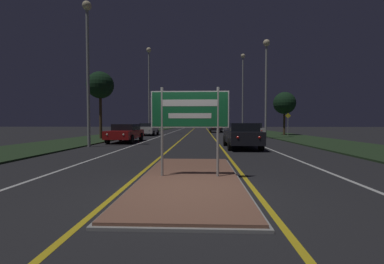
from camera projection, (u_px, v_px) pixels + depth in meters
name	position (u px, v px, depth m)	size (l,w,h in m)	color
ground_plane	(187.00, 191.00, 5.70)	(160.00, 160.00, 0.00)	#232326
median_island	(190.00, 178.00, 6.84)	(2.63, 6.57, 0.10)	#999993
verge_left	(105.00, 137.00, 26.03)	(5.00, 100.00, 0.08)	#23381E
verge_right	(295.00, 137.00, 25.31)	(5.00, 100.00, 0.08)	#23381E
centre_line_yellow_left	(187.00, 135.00, 30.72)	(0.12, 70.00, 0.01)	gold
centre_line_yellow_right	(212.00, 135.00, 30.60)	(0.12, 70.00, 0.01)	gold
lane_line_white_left	(164.00, 135.00, 30.82)	(0.12, 70.00, 0.01)	silver
lane_line_white_right	(234.00, 135.00, 30.50)	(0.12, 70.00, 0.01)	silver
edge_line_white_left	(139.00, 135.00, 30.93)	(0.10, 70.00, 0.01)	silver
edge_line_white_right	(260.00, 135.00, 30.39)	(0.10, 70.00, 0.01)	silver
highway_sign	(190.00, 113.00, 6.77)	(2.06, 0.07, 2.36)	#9E9E99
streetlight_left_near	(88.00, 50.00, 15.73)	(0.56, 0.56, 8.93)	#9E9E99
streetlight_left_far	(149.00, 76.00, 31.48)	(0.61, 0.61, 10.69)	#9E9E99
streetlight_right_near	(266.00, 70.00, 23.41)	(0.62, 0.62, 9.07)	#9E9E99
streetlight_right_far	(243.00, 80.00, 36.91)	(0.62, 0.62, 11.36)	#9E9E99
car_receding_0	(242.00, 135.00, 15.16)	(1.90, 4.64, 1.49)	black
car_receding_1	(252.00, 129.00, 27.30)	(1.88, 4.72, 1.45)	silver
car_receding_2	(216.00, 127.00, 39.10)	(1.87, 4.43, 1.44)	black
car_approaching_0	(126.00, 132.00, 19.85)	(1.96, 4.73, 1.39)	maroon
car_approaching_1	(148.00, 129.00, 30.14)	(1.96, 4.56, 1.42)	silver
warning_sign	(288.00, 122.00, 28.02)	(0.60, 0.06, 2.46)	#9E9E99
roadside_palm_left	(100.00, 86.00, 22.74)	(2.37, 2.37, 5.94)	#4C3823
roadside_palm_right	(284.00, 103.00, 29.18)	(2.50, 2.50, 4.89)	#4C3823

